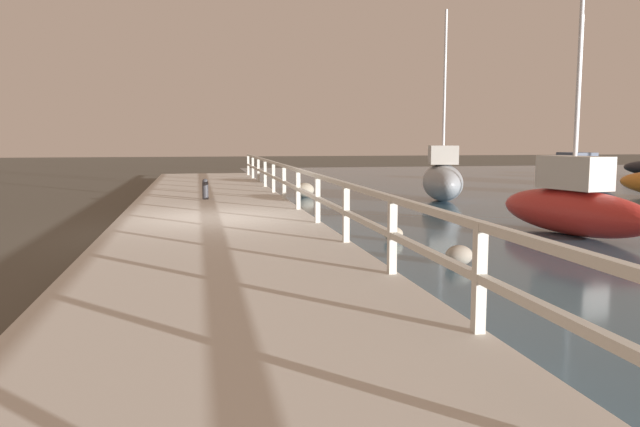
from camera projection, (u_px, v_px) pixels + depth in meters
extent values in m
plane|color=#4C473D|center=(217.00, 232.00, 13.66)|extent=(120.00, 120.00, 0.00)
cube|color=beige|center=(217.00, 225.00, 13.64)|extent=(4.23, 36.00, 0.32)
cube|color=beige|center=(479.00, 278.00, 5.46)|extent=(0.10, 0.10, 1.00)
cube|color=beige|center=(392.00, 235.00, 7.89)|extent=(0.10, 0.10, 1.00)
cube|color=beige|center=(346.00, 212.00, 10.31)|extent=(0.10, 0.10, 1.00)
cube|color=beige|center=(318.00, 198.00, 12.74)|extent=(0.10, 0.10, 1.00)
cube|color=beige|center=(298.00, 189.00, 15.17)|extent=(0.10, 0.10, 1.00)
cube|color=beige|center=(284.00, 182.00, 17.60)|extent=(0.10, 0.10, 1.00)
cube|color=beige|center=(273.00, 177.00, 20.02)|extent=(0.10, 0.10, 1.00)
cube|color=beige|center=(265.00, 173.00, 22.45)|extent=(0.10, 0.10, 1.00)
cube|color=beige|center=(258.00, 169.00, 24.88)|extent=(0.10, 0.10, 1.00)
cube|color=beige|center=(253.00, 167.00, 27.31)|extent=(0.10, 0.10, 1.00)
cube|color=beige|center=(248.00, 165.00, 29.74)|extent=(0.10, 0.10, 1.00)
cube|color=beige|center=(307.00, 173.00, 13.90)|extent=(0.09, 32.50, 0.08)
cube|color=beige|center=(307.00, 193.00, 13.95)|extent=(0.09, 32.50, 0.08)
ellipsoid|color=gray|center=(459.00, 255.00, 10.01)|extent=(0.44, 0.39, 0.33)
ellipsoid|color=gray|center=(305.00, 190.00, 21.77)|extent=(0.67, 0.60, 0.50)
ellipsoid|color=gray|center=(393.00, 234.00, 12.39)|extent=(0.39, 0.35, 0.29)
cylinder|color=#333338|center=(205.00, 191.00, 17.74)|extent=(0.17, 0.17, 0.48)
sphere|color=#333338|center=(205.00, 181.00, 17.71)|extent=(0.16, 0.16, 0.16)
ellipsoid|color=#192347|center=(576.00, 172.00, 28.10)|extent=(1.69, 5.05, 1.07)
cube|color=#4C566B|center=(577.00, 156.00, 28.01)|extent=(1.15, 1.52, 0.35)
cylinder|color=silver|center=(580.00, 88.00, 27.66)|extent=(0.09, 0.09, 6.37)
ellipsoid|color=red|center=(572.00, 212.00, 13.15)|extent=(1.82, 4.23, 0.97)
cube|color=beige|center=(574.00, 173.00, 13.05)|extent=(1.01, 1.62, 0.69)
cylinder|color=silver|center=(578.00, 88.00, 12.85)|extent=(0.09, 0.09, 4.18)
ellipsoid|color=gray|center=(442.00, 182.00, 20.47)|extent=(2.14, 3.70, 1.20)
cube|color=beige|center=(443.00, 155.00, 20.36)|extent=(1.13, 1.25, 0.61)
cylinder|color=silver|center=(445.00, 88.00, 20.10)|extent=(0.09, 0.09, 4.92)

